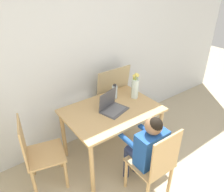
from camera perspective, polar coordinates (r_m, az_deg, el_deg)
wall_back at (r=2.74m, az=-11.93°, el=9.44°), size 6.40×0.05×2.50m
dining_table at (r=2.69m, az=-0.05°, el=-5.09°), size 1.13×0.79×0.73m
chair_occupied at (r=2.38m, az=11.06°, el=-17.05°), size 0.40×0.40×0.90m
chair_spare at (r=2.57m, az=-18.70°, el=-14.05°), size 0.48×0.48×0.90m
person_seated at (r=2.32m, az=9.26°, el=-12.59°), size 0.34×0.42×1.00m
laptop at (r=2.60m, az=-0.09°, el=-2.56°), size 0.36×0.31×0.24m
flower_vase at (r=2.83m, az=6.05°, el=2.39°), size 0.09×0.09×0.36m
water_bottle at (r=2.83m, az=0.71°, el=1.14°), size 0.07×0.07×0.20m
cardboard_panel at (r=3.22m, az=-0.06°, el=-1.14°), size 0.53×0.16×1.04m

